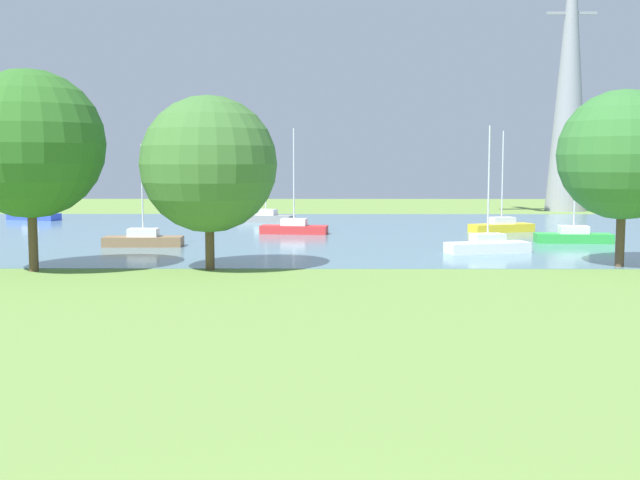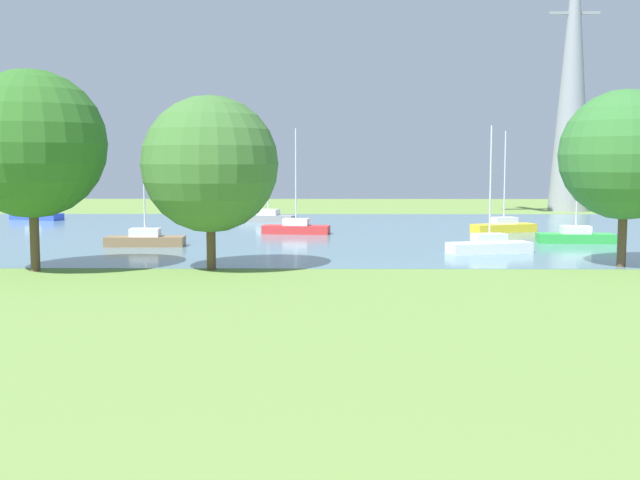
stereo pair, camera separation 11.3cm
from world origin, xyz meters
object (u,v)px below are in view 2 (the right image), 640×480
at_px(sailboat_brown, 145,239).
at_px(tree_east_far, 625,155).
at_px(sailboat_white, 489,245).
at_px(electricity_pylon, 573,70).
at_px(tree_east_near, 31,144).
at_px(sailboat_yellow, 504,226).
at_px(sailboat_blue, 37,215).
at_px(tree_west_near, 210,164).
at_px(sailboat_gray, 268,217).
at_px(sailboat_green, 576,236).
at_px(sailboat_red, 296,228).

height_order(sailboat_brown, tree_east_far, tree_east_far).
bearing_deg(sailboat_white, electricity_pylon, 67.43).
bearing_deg(tree_east_far, tree_east_near, -176.41).
bearing_deg(sailboat_yellow, tree_east_far, -85.18).
xyz_separation_m(sailboat_blue, tree_west_near, (20.36, -32.19, 4.64)).
xyz_separation_m(sailboat_blue, sailboat_white, (35.22, -25.08, 0.02)).
distance_m(sailboat_gray, electricity_pylon, 37.41).
relative_size(sailboat_blue, sailboat_green, 0.72).
bearing_deg(tree_east_far, sailboat_brown, 160.41).
distance_m(sailboat_white, sailboat_green, 8.68).
height_order(sailboat_yellow, sailboat_white, sailboat_yellow).
height_order(sailboat_brown, sailboat_blue, sailboat_brown).
relative_size(tree_west_near, electricity_pylon, 0.29).
distance_m(sailboat_blue, sailboat_red, 27.15).
xyz_separation_m(sailboat_brown, sailboat_gray, (6.08, 19.56, -0.00)).
bearing_deg(electricity_pylon, sailboat_white, -112.57).
bearing_deg(sailboat_yellow, sailboat_red, -174.20).
distance_m(sailboat_brown, tree_east_near, 12.62).
xyz_separation_m(sailboat_green, electricity_pylon, (9.57, 33.41, 14.21)).
relative_size(sailboat_brown, electricity_pylon, 0.21).
distance_m(tree_east_near, electricity_pylon, 61.71).
distance_m(sailboat_red, electricity_pylon, 41.37).
height_order(sailboat_brown, tree_east_near, tree_east_near).
relative_size(sailboat_red, tree_east_far, 0.86).
height_order(sailboat_blue, tree_west_near, tree_west_near).
xyz_separation_m(sailboat_white, sailboat_green, (6.64, 5.58, 0.01)).
height_order(tree_west_near, electricity_pylon, electricity_pylon).
xyz_separation_m(tree_west_near, electricity_pylon, (31.07, 46.10, 9.60)).
xyz_separation_m(sailboat_red, sailboat_green, (18.18, -6.22, 0.00)).
bearing_deg(electricity_pylon, sailboat_gray, -152.19).
bearing_deg(sailboat_blue, tree_west_near, -57.69).
bearing_deg(sailboat_gray, sailboat_yellow, -27.63).
height_order(sailboat_brown, sailboat_red, sailboat_red).
bearing_deg(tree_east_far, sailboat_green, 83.66).
bearing_deg(sailboat_yellow, sailboat_white, -105.64).
bearing_deg(sailboat_yellow, sailboat_blue, 163.26).
bearing_deg(tree_west_near, tree_east_far, 3.42).
bearing_deg(sailboat_gray, sailboat_red, -75.49).
height_order(sailboat_gray, tree_east_far, tree_east_far).
distance_m(sailboat_blue, tree_west_near, 38.37).
distance_m(sailboat_brown, sailboat_green, 27.22).
bearing_deg(electricity_pylon, tree_west_near, -123.97).
height_order(sailboat_brown, sailboat_white, sailboat_white).
bearing_deg(tree_east_near, sailboat_brown, 76.09).
distance_m(sailboat_brown, sailboat_blue, 26.30).
relative_size(sailboat_red, tree_east_near, 0.79).
distance_m(sailboat_gray, tree_west_near, 30.32).
bearing_deg(sailboat_blue, sailboat_green, -24.98).
xyz_separation_m(sailboat_gray, tree_east_far, (19.76, -28.75, 5.09)).
distance_m(sailboat_brown, sailboat_gray, 20.48).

